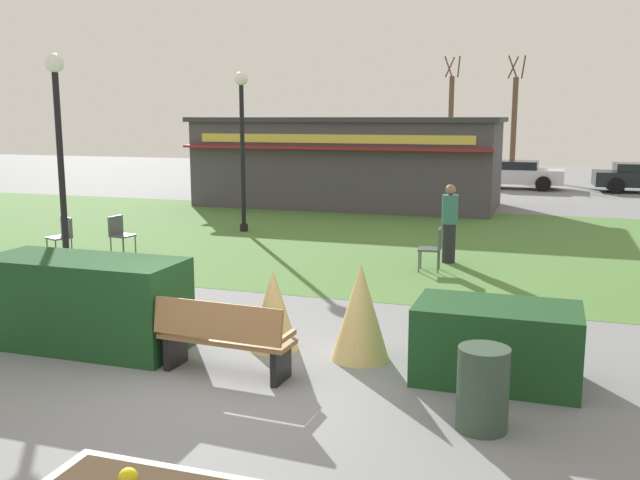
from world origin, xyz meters
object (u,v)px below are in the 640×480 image
Objects in this scene: lamppost_mid at (59,139)px; cafe_chair_west at (120,232)px; lamppost_far at (242,133)px; person_strolling at (450,223)px; cafe_chair_east at (434,246)px; tree_right_bg at (451,122)px; trash_bin at (483,389)px; park_bench at (223,338)px; parked_car_center_slot at (513,174)px; cafe_chair_center at (62,234)px; food_kiosk at (348,161)px; tree_center_bg at (514,124)px; parked_car_west_slot at (396,171)px.

cafe_chair_west is at bearing 98.42° from lamppost_mid.
lamppost_far is 6.66m from person_strolling.
tree_right_bg is (-3.24, 25.55, 2.27)m from cafe_chair_east.
trash_bin is (8.35, -4.34, -2.25)m from lamppost_mid.
park_bench is 24.39m from parked_car_center_slot.
cafe_chair_center is at bearing 148.37° from trash_bin.
lamppost_far is (-4.26, 10.00, 2.20)m from park_bench.
tree_center_bg is (4.87, 13.73, 1.14)m from food_kiosk.
cafe_chair_east is 0.14× the size of tree_right_bg.
food_kiosk is 2.47× the size of parked_car_center_slot.
tree_right_bg is at bearing 84.96° from food_kiosk.
cafe_chair_west is 1.23m from cafe_chair_center.
tree_right_bg is (-3.41, 24.60, 1.94)m from person_strolling.
park_bench is 3.17m from trash_bin.
cafe_chair_east is 0.21× the size of parked_car_west_slot.
cafe_chair_west is 0.21× the size of parked_car_west_slot.
lamppost_far is at bearing 149.59° from cafe_chair_east.
tree_right_bg reaches higher than lamppost_mid.
cafe_chair_east is (4.62, -9.82, -1.02)m from food_kiosk.
lamppost_far reaches higher than cafe_chair_east.
tree_center_bg reaches higher than park_bench.
park_bench is 1.94× the size of cafe_chair_center.
lamppost_mid and lamppost_far have the same top height.
lamppost_mid is 2.53× the size of person_strolling.
lamppost_far is 7.01m from cafe_chair_east.
cafe_chair_east is (-1.64, 7.15, 0.10)m from trash_bin.
lamppost_far reaches higher than cafe_chair_west.
tree_right_bg is at bearing -126.03° from person_strolling.
person_strolling is at bearing 28.61° from lamppost_mid.
trash_bin is at bearing -37.31° from cafe_chair_west.
cafe_chair_center is 0.53× the size of person_strolling.
parked_car_west_slot is at bearing 97.27° from park_bench.
tree_right_bg is (3.48, 28.36, 0.12)m from lamppost_mid.
cafe_chair_west is at bearing -112.81° from parked_car_center_slot.
parked_car_center_slot is (6.35, 14.30, -2.04)m from lamppost_far.
trash_bin is 33.15m from tree_right_bg.
person_strolling is at bearing -82.12° from tree_right_bg.
tree_center_bg reaches higher than lamppost_mid.
cafe_chair_west is 26.45m from tree_right_bg.
tree_right_bg reaches higher than food_kiosk.
parked_car_west_slot is (1.17, 14.30, -2.04)m from lamppost_far.
parked_car_center_slot is at bearing -135.37° from person_strolling.
person_strolling is at bearing -74.13° from parked_car_west_slot.
parked_car_west_slot is at bearing -129.41° from tree_center_bg.
park_bench is 8.61m from cafe_chair_center.
park_bench is at bearing -102.65° from cafe_chair_east.
lamppost_mid is 3.07m from cafe_chair_center.
parked_car_center_slot is (5.22, 7.85, -0.91)m from food_kiosk.
lamppost_mid is 0.41× the size of food_kiosk.
trash_bin is (3.12, -0.53, -0.05)m from park_bench.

